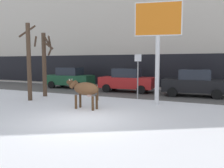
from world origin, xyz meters
TOP-DOWN VIEW (x-y plane):
  - ground_plane at (0.00, 0.00)m, footprint 120.00×120.00m
  - road_strip at (0.00, 8.80)m, footprint 60.00×5.60m
  - building_facade at (0.00, 14.86)m, footprint 44.00×6.10m
  - cow_brown at (-1.04, 2.00)m, footprint 1.90×0.62m
  - billboard at (1.90, 4.77)m, footprint 2.50×0.77m
  - car_darkgreen_sedan at (-7.19, 9.35)m, footprint 4.31×2.21m
  - car_red_sedan at (-1.56, 9.02)m, footprint 4.31×2.21m
  - car_black_sedan at (3.48, 8.76)m, footprint 4.31×2.21m
  - pedestrian_near_billboard at (-6.65, 12.19)m, footprint 0.36×0.24m
  - pedestrian_by_cars at (-1.61, 12.19)m, footprint 0.36×0.24m
  - bare_tree_left_lot at (-5.46, 2.78)m, footprint 1.38×0.87m
  - bare_tree_right_lot at (-5.77, 4.52)m, footprint 0.82×1.11m
  - street_sign at (0.38, 5.97)m, footprint 0.44×0.08m

SIDE VIEW (x-z plane):
  - ground_plane at x=0.00m, z-range 0.00..0.00m
  - road_strip at x=0.00m, z-range 0.00..0.01m
  - pedestrian_near_billboard at x=-6.65m, z-range 0.01..1.74m
  - pedestrian_by_cars at x=-1.61m, z-range 0.01..1.74m
  - car_darkgreen_sedan at x=-7.19m, z-range -0.01..1.83m
  - car_red_sedan at x=-1.56m, z-range -0.01..1.83m
  - car_black_sedan at x=3.48m, z-range -0.01..1.83m
  - cow_brown at x=-1.04m, z-range 0.22..1.76m
  - street_sign at x=0.38m, z-range 0.26..3.08m
  - bare_tree_right_lot at x=-5.77m, z-range 0.22..4.50m
  - bare_tree_left_lot at x=-5.46m, z-range 0.14..4.79m
  - billboard at x=1.90m, z-range 1.53..7.09m
  - building_facade at x=0.00m, z-range -0.02..12.98m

